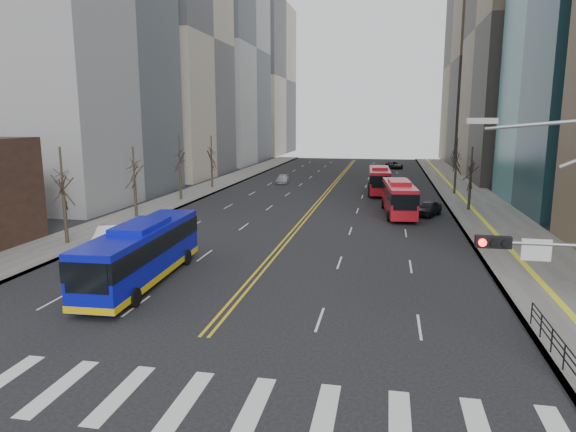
{
  "coord_description": "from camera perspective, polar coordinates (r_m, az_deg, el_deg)",
  "views": [
    {
      "loc": [
        7.6,
        -14.86,
        9.35
      ],
      "look_at": [
        2.03,
        13.83,
        3.82
      ],
      "focal_mm": 32.0,
      "sensor_mm": 36.0,
      "label": 1
    }
  ],
  "objects": [
    {
      "name": "centerline",
      "position": [
        70.9,
        4.74,
        3.1
      ],
      "size": [
        0.55,
        100.0,
        0.01
      ],
      "color": "gold",
      "rests_on": "ground"
    },
    {
      "name": "office_towers",
      "position": [
        84.96,
        6.17,
        20.53
      ],
      "size": [
        83.0,
        134.0,
        58.0
      ],
      "color": "gray",
      "rests_on": "ground"
    },
    {
      "name": "car_dark_mid",
      "position": [
        52.38,
        15.35,
        0.82
      ],
      "size": [
        3.2,
        4.47,
        1.41
      ],
      "primitive_type": "imported",
      "rotation": [
        0.0,
        0.0,
        -0.41
      ],
      "color": "black",
      "rests_on": "ground"
    },
    {
      "name": "ground",
      "position": [
        19.14,
        -14.82,
        -18.93
      ],
      "size": [
        220.0,
        220.0,
        0.0
      ],
      "primitive_type": "plane",
      "color": "black"
    },
    {
      "name": "blue_bus",
      "position": [
        30.8,
        -15.91,
        -3.79
      ],
      "size": [
        3.23,
        12.28,
        3.54
      ],
      "color": "#0B10AE",
      "rests_on": "ground"
    },
    {
      "name": "street_trees",
      "position": [
        51.77,
        -5.67,
        5.7
      ],
      "size": [
        35.2,
        47.2,
        7.6
      ],
      "color": "#2C241B",
      "rests_on": "ground"
    },
    {
      "name": "sidewalk_left",
      "position": [
        65.2,
        -10.84,
        2.34
      ],
      "size": [
        5.0,
        130.0,
        0.15
      ],
      "primitive_type": "cube",
      "color": "slate",
      "rests_on": "ground"
    },
    {
      "name": "crosswalk",
      "position": [
        19.13,
        -14.82,
        -18.91
      ],
      "size": [
        26.7,
        4.0,
        0.01
      ],
      "color": "silver",
      "rests_on": "ground"
    },
    {
      "name": "car_silver",
      "position": [
        76.1,
        -0.62,
        4.11
      ],
      "size": [
        2.06,
        4.3,
        1.21
      ],
      "primitive_type": "imported",
      "rotation": [
        0.0,
        0.0,
        0.09
      ],
      "color": "#A8A7AD",
      "rests_on": "ground"
    },
    {
      "name": "red_bus_far",
      "position": [
        66.79,
        10.12,
        4.15
      ],
      "size": [
        3.07,
        10.88,
        3.43
      ],
      "color": "red",
      "rests_on": "ground"
    },
    {
      "name": "pedestrian_railing",
      "position": [
        23.51,
        27.28,
        -11.8
      ],
      "size": [
        0.06,
        6.06,
        1.02
      ],
      "color": "black",
      "rests_on": "sidewalk_right"
    },
    {
      "name": "sidewalk_right",
      "position": [
        61.38,
        20.13,
        1.36
      ],
      "size": [
        7.0,
        130.0,
        0.15
      ],
      "primitive_type": "cube",
      "color": "slate",
      "rests_on": "ground"
    },
    {
      "name": "red_bus_near",
      "position": [
        51.94,
        12.21,
        2.23
      ],
      "size": [
        3.42,
        10.99,
        3.44
      ],
      "color": "red",
      "rests_on": "ground"
    },
    {
      "name": "car_white",
      "position": [
        40.33,
        -19.23,
        -2.17
      ],
      "size": [
        2.95,
        5.02,
        1.56
      ],
      "primitive_type": "imported",
      "rotation": [
        0.0,
        0.0,
        0.29
      ],
      "color": "silver",
      "rests_on": "ground"
    },
    {
      "name": "car_dark_far",
      "position": [
        101.35,
        11.74,
        5.56
      ],
      "size": [
        3.67,
        5.18,
        1.31
      ],
      "primitive_type": "imported",
      "rotation": [
        0.0,
        0.0,
        0.35
      ],
      "color": "black",
      "rests_on": "ground"
    }
  ]
}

